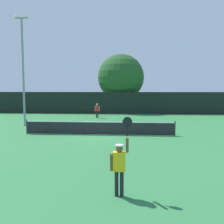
% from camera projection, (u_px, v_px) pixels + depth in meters
% --- Properties ---
extents(ground_plane, '(120.00, 120.00, 0.00)m').
position_uv_depth(ground_plane, '(99.00, 135.00, 17.90)').
color(ground_plane, '#2D723D').
extents(tennis_net, '(10.87, 0.08, 1.07)m').
position_uv_depth(tennis_net, '(99.00, 128.00, 17.86)').
color(tennis_net, '#232328').
rests_on(tennis_net, ground).
extents(perimeter_fence, '(34.90, 0.12, 2.92)m').
position_uv_depth(perimeter_fence, '(114.00, 103.00, 33.21)').
color(perimeter_fence, black).
rests_on(perimeter_fence, ground).
extents(player_serving, '(0.68, 0.39, 2.45)m').
position_uv_depth(player_serving, '(120.00, 162.00, 7.54)').
color(player_serving, yellow).
rests_on(player_serving, ground).
extents(player_receiving, '(0.57, 0.24, 1.63)m').
position_uv_depth(player_receiving, '(97.00, 109.00, 28.30)').
color(player_receiving, red).
rests_on(player_receiving, ground).
extents(tennis_ball, '(0.07, 0.07, 0.07)m').
position_uv_depth(tennis_ball, '(64.00, 144.00, 14.71)').
color(tennis_ball, '#CCE033').
rests_on(tennis_ball, ground).
extents(light_pole, '(1.18, 0.28, 9.69)m').
position_uv_depth(light_pole, '(23.00, 65.00, 21.69)').
color(light_pole, gray).
rests_on(light_pole, ground).
extents(large_tree, '(6.69, 6.69, 8.36)m').
position_uv_depth(large_tree, '(121.00, 77.00, 35.85)').
color(large_tree, brown).
rests_on(large_tree, ground).
extents(parked_car_near, '(1.93, 4.21, 1.69)m').
position_uv_depth(parked_car_near, '(71.00, 104.00, 41.16)').
color(parked_car_near, red).
rests_on(parked_car_near, ground).
extents(parked_car_mid, '(1.97, 4.23, 1.69)m').
position_uv_depth(parked_car_mid, '(101.00, 104.00, 40.95)').
color(parked_car_mid, navy).
rests_on(parked_car_mid, ground).
extents(parked_car_far, '(2.46, 4.42, 1.69)m').
position_uv_depth(parked_car_far, '(153.00, 104.00, 41.34)').
color(parked_car_far, '#B7B7BC').
rests_on(parked_car_far, ground).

